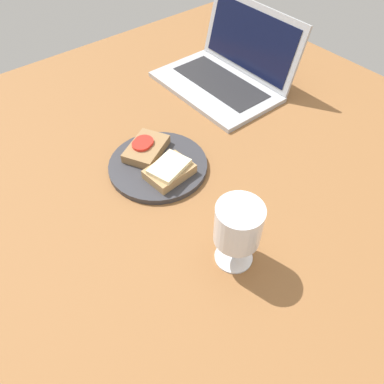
{
  "coord_description": "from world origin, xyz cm",
  "views": [
    {
      "loc": [
        46.96,
        -39.25,
        63.83
      ],
      "look_at": [
        8.09,
        -7.61,
        8.0
      ],
      "focal_mm": 35.0,
      "sensor_mm": 36.0,
      "label": 1
    }
  ],
  "objects_px": {
    "sandwich_with_tomato": "(146,148)",
    "laptop": "(228,70)",
    "sandwich_with_cheese": "(169,170)",
    "plate": "(158,165)",
    "wine_glass": "(238,226)"
  },
  "relations": [
    {
      "from": "plate",
      "to": "sandwich_with_tomato",
      "type": "bearing_deg",
      "value": 178.42
    },
    {
      "from": "plate",
      "to": "sandwich_with_cheese",
      "type": "height_order",
      "value": "sandwich_with_cheese"
    },
    {
      "from": "sandwich_with_cheese",
      "to": "wine_glass",
      "type": "distance_m",
      "value": 0.25
    },
    {
      "from": "sandwich_with_tomato",
      "to": "plate",
      "type": "bearing_deg",
      "value": -1.58
    },
    {
      "from": "sandwich_with_cheese",
      "to": "laptop",
      "type": "height_order",
      "value": "laptop"
    },
    {
      "from": "sandwich_with_cheese",
      "to": "laptop",
      "type": "xyz_separation_m",
      "value": [
        -0.21,
        0.37,
        0.01
      ]
    },
    {
      "from": "sandwich_with_tomato",
      "to": "laptop",
      "type": "height_order",
      "value": "laptop"
    },
    {
      "from": "sandwich_with_cheese",
      "to": "laptop",
      "type": "relative_size",
      "value": 0.3
    },
    {
      "from": "sandwich_with_cheese",
      "to": "wine_glass",
      "type": "relative_size",
      "value": 0.74
    },
    {
      "from": "laptop",
      "to": "wine_glass",
      "type": "bearing_deg",
      "value": -41.51
    },
    {
      "from": "sandwich_with_tomato",
      "to": "wine_glass",
      "type": "bearing_deg",
      "value": -5.6
    },
    {
      "from": "plate",
      "to": "sandwich_with_cheese",
      "type": "distance_m",
      "value": 0.05
    },
    {
      "from": "plate",
      "to": "laptop",
      "type": "distance_m",
      "value": 0.4
    },
    {
      "from": "laptop",
      "to": "sandwich_with_cheese",
      "type": "bearing_deg",
      "value": -60.2
    },
    {
      "from": "laptop",
      "to": "sandwich_with_tomato",
      "type": "bearing_deg",
      "value": -72.54
    }
  ]
}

